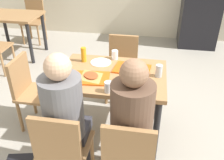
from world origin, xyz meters
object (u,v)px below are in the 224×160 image
object	(u,v)px
foil_bundle	(67,66)
background_table	(14,22)
chair_far_side	(122,63)
tray_red_near	(90,78)
plastic_cup_a	(115,55)
background_chair_far	(34,18)
soda_can	(159,71)
chair_near_right	(129,156)
chair_left_end	(30,88)
main_table	(112,83)
pizza_slice_a	(91,76)
pizza_slice_b	(131,67)
condiment_bottle	(84,55)
plastic_cup_b	(108,87)
tray_red_far	(132,69)
person_in_red	(65,111)
paper_plate_near_edge	(125,86)
person_in_brown_jacket	(132,119)
paper_plate_center	(101,62)
chair_near_left	(62,147)

from	to	relation	value
foil_bundle	background_table	distance (m)	2.42
chair_far_side	tray_red_near	size ratio (longest dim) A/B	2.32
background_table	plastic_cup_a	bearing A→B (deg)	-35.56
background_chair_far	soda_can	bearing A→B (deg)	-44.91
chair_near_right	chair_left_end	xyz separation A→B (m)	(-1.18, 0.78, 0.00)
chair_far_side	soda_can	xyz separation A→B (m)	(0.45, -0.76, 0.33)
main_table	background_chair_far	xyz separation A→B (m)	(-2.05, 2.52, -0.16)
chair_near_right	pizza_slice_a	xyz separation A→B (m)	(-0.45, 0.66, 0.29)
main_table	pizza_slice_a	size ratio (longest dim) A/B	3.63
chair_left_end	pizza_slice_b	distance (m)	1.14
chair_far_side	pizza_slice_b	bearing A→B (deg)	-74.95
chair_near_right	foil_bundle	size ratio (longest dim) A/B	8.35
plastic_cup_a	chair_left_end	bearing A→B (deg)	-159.43
chair_left_end	tray_red_near	distance (m)	0.79
condiment_bottle	chair_far_side	bearing A→B (deg)	58.36
plastic_cup_b	tray_red_far	bearing A→B (deg)	70.55
person_in_red	paper_plate_near_edge	xyz separation A→B (m)	(0.43, 0.42, 0.03)
main_table	background_chair_far	size ratio (longest dim) A/B	1.27
background_chair_far	chair_left_end	bearing A→B (deg)	-65.72
tray_red_near	background_chair_far	xyz separation A→B (m)	(-1.87, 2.65, -0.28)
tray_red_near	plastic_cup_b	size ratio (longest dim) A/B	3.60
person_in_red	plastic_cup_b	xyz separation A→B (m)	(0.29, 0.30, 0.07)
pizza_slice_b	soda_can	bearing A→B (deg)	-19.09
condiment_bottle	main_table	bearing A→B (deg)	-32.00
pizza_slice_a	plastic_cup_b	xyz separation A→B (m)	(0.21, -0.21, 0.03)
plastic_cup_a	condiment_bottle	world-z (taller)	condiment_bottle
person_in_brown_jacket	tray_red_far	distance (m)	0.76
chair_near_right	pizza_slice_a	distance (m)	0.84
person_in_red	pizza_slice_b	distance (m)	0.87
chair_near_right	chair_far_side	distance (m)	1.58
main_table	person_in_brown_jacket	size ratio (longest dim) A/B	0.85
condiment_bottle	tray_red_near	bearing A→B (deg)	-65.71
chair_near_right	paper_plate_center	bearing A→B (deg)	113.19
background_table	paper_plate_center	bearing A→B (deg)	-39.60
chair_far_side	person_in_brown_jacket	xyz separation A→B (m)	(0.27, -1.41, 0.25)
paper_plate_near_edge	person_in_red	bearing A→B (deg)	-135.30
chair_far_side	tray_red_near	world-z (taller)	chair_far_side
tray_red_near	paper_plate_near_edge	distance (m)	0.35
chair_left_end	tray_red_far	xyz separation A→B (m)	(1.10, 0.12, 0.28)
pizza_slice_b	paper_plate_near_edge	bearing A→B (deg)	-93.23
paper_plate_center	soda_can	xyz separation A→B (m)	(0.61, -0.20, 0.06)
pizza_slice_b	soda_can	size ratio (longest dim) A/B	2.07
person_in_red	foil_bundle	xyz separation A→B (m)	(-0.19, 0.62, 0.07)
main_table	pizza_slice_b	xyz separation A→B (m)	(0.18, 0.11, 0.13)
chair_near_left	tray_red_far	xyz separation A→B (m)	(0.45, 0.90, 0.28)
person_in_brown_jacket	person_in_red	bearing A→B (deg)	180.00
chair_left_end	plastic_cup_a	size ratio (longest dim) A/B	8.35
tray_red_far	background_table	xyz separation A→B (m)	(-2.24, 1.66, -0.14)
chair_near_left	background_chair_far	xyz separation A→B (m)	(-1.79, 3.29, 0.00)
chair_far_side	plastic_cup_a	xyz separation A→B (m)	(-0.03, -0.44, 0.32)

